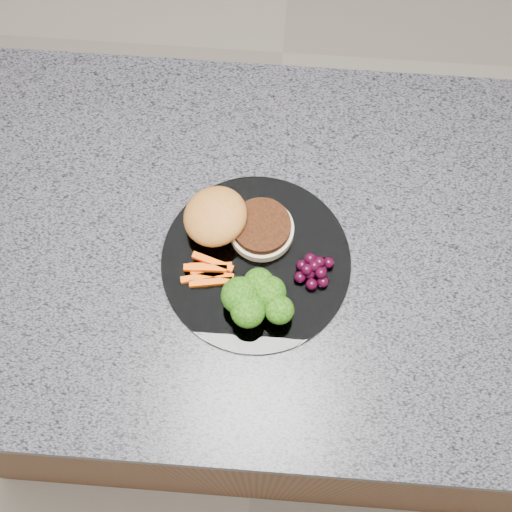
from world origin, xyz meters
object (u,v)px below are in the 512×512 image
at_px(island_cabinet, 260,332).
at_px(burger, 232,222).
at_px(plate, 256,262).
at_px(grape_bunch, 314,270).

height_order(island_cabinet, burger, burger).
distance_m(island_cabinet, plate, 0.47).
bearing_deg(island_cabinet, grape_bunch, -26.87).
height_order(plate, grape_bunch, grape_bunch).
bearing_deg(island_cabinet, plate, -102.22).
xyz_separation_m(burger, grape_bunch, (0.12, -0.06, -0.01)).
height_order(burger, grape_bunch, burger).
relative_size(plate, grape_bunch, 4.86).
distance_m(plate, burger, 0.06).
relative_size(island_cabinet, plate, 4.62).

